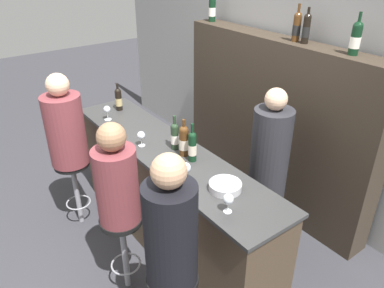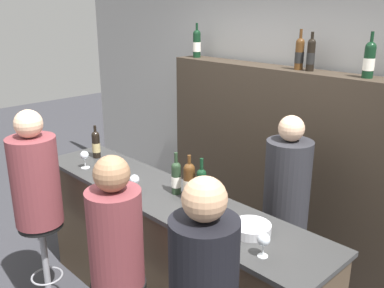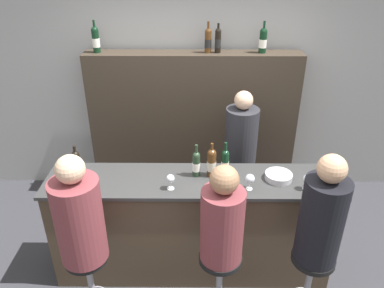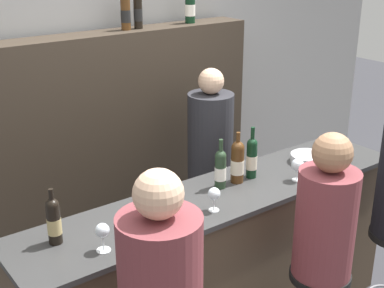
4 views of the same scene
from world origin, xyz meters
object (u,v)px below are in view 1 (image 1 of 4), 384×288
Objects in this scene: wine_bottle_counter_2 at (184,140)px; guest_seated_left at (65,127)px; wine_bottle_backbar_1 at (297,26)px; wine_bottle_backbar_3 at (356,38)px; wine_glass_3 at (228,200)px; wine_glass_0 at (107,110)px; wine_glass_2 at (186,168)px; guest_seated_right at (171,229)px; metal_bowl at (225,186)px; wine_glass_1 at (141,136)px; wine_bottle_counter_3 at (192,146)px; bartender at (267,178)px; bar_stool_middle at (123,235)px; bar_stool_left at (74,177)px; wine_bottle_backbar_0 at (212,9)px; wine_bottle_backbar_2 at (306,28)px; wine_bottle_counter_1 at (175,136)px; guest_seated_middle at (116,180)px; wine_bottle_counter_0 at (119,99)px.

wine_bottle_counter_2 is 0.36× the size of guest_seated_left.
wine_bottle_backbar_3 is at bearing 0.00° from wine_bottle_backbar_1.
wine_bottle_backbar_3 is at bearing 50.62° from guest_seated_left.
wine_glass_0 is at bearing -180.00° from wine_glass_3.
guest_seated_right reaches higher than wine_glass_2.
metal_bowl is (1.59, 0.15, -0.08)m from wine_glass_0.
wine_glass_1 is at bearing -180.00° from wine_glass_2.
wine_bottle_backbar_3 is 0.37× the size of guest_seated_right.
bartender reaches higher than wine_bottle_counter_3.
bar_stool_middle is at bearing -22.27° from wine_glass_0.
bar_stool_left is at bearing -180.00° from guest_seated_right.
wine_glass_0 is at bearing -146.83° from bartender.
wine_glass_0 is (-1.59, -1.45, -0.79)m from wine_bottle_backbar_3.
wine_bottle_backbar_0 is 1.30m from wine_bottle_backbar_2.
bartender is (-0.43, 1.32, -0.39)m from guest_seated_right.
guest_seated_right is (0.19, -0.59, 0.05)m from metal_bowl.
wine_bottle_backbar_2 reaches higher than wine_bottle_counter_3.
wine_glass_1 is 0.94m from metal_bowl.
wine_bottle_counter_1 is 0.29m from wine_glass_1.
wine_glass_3 is 0.44m from guest_seated_right.
wine_bottle_counter_2 reaches higher than metal_bowl.
wine_bottle_backbar_1 reaches higher than bar_stool_left.
wine_glass_3 is 0.59× the size of metal_bowl.
bar_stool_left and bar_stool_middle have the same top height.
wine_glass_3 is at bearing -82.11° from wine_bottle_backbar_3.
wine_glass_2 is at bearing 60.20° from guest_seated_middle.
bartender is (0.68, 0.88, -0.41)m from wine_glass_1.
guest_seated_right is (-0.01, -0.44, -0.02)m from wine_glass_3.
wine_bottle_backbar_1 is at bearing 47.23° from wine_bottle_counter_0.
wine_glass_3 reaches higher than wine_glass_1.
guest_seated_left is at bearing -117.20° from wine_bottle_backbar_1.
wine_bottle_counter_1 is 0.91m from wine_glass_0.
wine_bottle_counter_1 is at bearing 0.00° from wine_bottle_counter_0.
wine_glass_0 is at bearing -169.79° from wine_bottle_counter_3.
wine_bottle_counter_1 is at bearing 155.10° from wine_glass_2.
wine_bottle_backbar_2 is at bearing 110.20° from metal_bowl.
wine_bottle_backbar_3 is 2.45× the size of wine_glass_1.
wine_glass_2 is at bearing 0.00° from wine_glass_1.
bar_stool_middle is at bearing -85.06° from wine_bottle_counter_2.
wine_bottle_backbar_1 is (1.16, 1.25, 0.77)m from wine_bottle_counter_0.
wine_bottle_backbar_0 is 1.77m from wine_bottle_backbar_3.
wine_bottle_counter_1 is 0.72m from metal_bowl.
wine_bottle_backbar_3 is at bearing 35.75° from wine_bottle_counter_0.
wine_glass_2 is at bearing -44.02° from wine_bottle_backbar_0.
wine_glass_0 is at bearing 180.00° from wine_glass_1.
bar_stool_left is 0.89× the size of guest_seated_middle.
wine_glass_1 is 0.60m from guest_seated_middle.
wine_bottle_counter_2 is 1.36× the size of metal_bowl.
guest_seated_left reaches higher than wine_bottle_counter_2.
wine_glass_2 is at bearing 136.54° from guest_seated_right.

